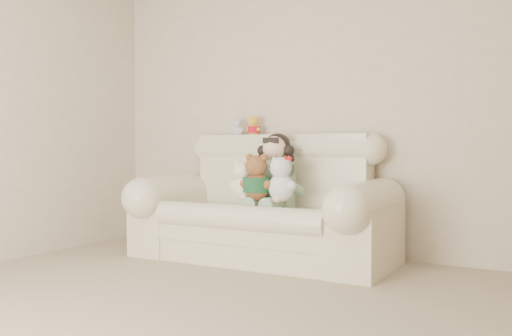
{
  "coord_description": "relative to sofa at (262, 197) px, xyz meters",
  "views": [
    {
      "loc": [
        1.69,
        -1.95,
        0.9
      ],
      "look_at": [
        -0.47,
        1.9,
        0.75
      ],
      "focal_mm": 39.1,
      "sensor_mm": 36.0,
      "label": 1
    }
  ],
  "objects": [
    {
      "name": "wall_back",
      "position": [
        0.47,
        0.5,
        0.78
      ],
      "size": [
        4.5,
        0.0,
        4.5
      ],
      "primitive_type": "plane",
      "rotation": [
        1.57,
        0.0,
        0.0
      ],
      "color": "#BCAE96",
      "rests_on": "ground"
    },
    {
      "name": "sofa",
      "position": [
        0.0,
        0.0,
        0.0
      ],
      "size": [
        2.1,
        0.95,
        1.03
      ],
      "primitive_type": null,
      "color": "beige",
      "rests_on": "floor"
    },
    {
      "name": "seated_child",
      "position": [
        0.08,
        0.08,
        0.22
      ],
      "size": [
        0.38,
        0.46,
        0.62
      ],
      "primitive_type": null,
      "rotation": [
        0.0,
        0.0,
        -0.01
      ],
      "color": "#2E7B3B",
      "rests_on": "sofa"
    },
    {
      "name": "brown_teddy",
      "position": [
        0.04,
        -0.16,
        0.2
      ],
      "size": [
        0.3,
        0.24,
        0.43
      ],
      "primitive_type": null,
      "rotation": [
        0.0,
        0.0,
        -0.13
      ],
      "color": "brown",
      "rests_on": "sofa"
    },
    {
      "name": "white_cat",
      "position": [
        0.24,
        -0.13,
        0.19
      ],
      "size": [
        0.27,
        0.21,
        0.41
      ],
      "primitive_type": null,
      "rotation": [
        0.0,
        0.0,
        0.02
      ],
      "color": "silver",
      "rests_on": "sofa"
    },
    {
      "name": "cream_teddy",
      "position": [
        -0.1,
        -0.14,
        0.17
      ],
      "size": [
        0.23,
        0.18,
        0.36
      ],
      "primitive_type": null,
      "rotation": [
        0.0,
        0.0,
        -0.01
      ],
      "color": "white",
      "rests_on": "sofa"
    },
    {
      "name": "yellow_mini_bear",
      "position": [
        -0.28,
        0.37,
        0.6
      ],
      "size": [
        0.15,
        0.12,
        0.22
      ],
      "primitive_type": null,
      "rotation": [
        0.0,
        0.0,
        0.07
      ],
      "color": "yellow",
      "rests_on": "sofa"
    },
    {
      "name": "grey_mini_plush",
      "position": [
        -0.45,
        0.36,
        0.59
      ],
      "size": [
        0.14,
        0.12,
        0.2
      ],
      "primitive_type": null,
      "rotation": [
        0.0,
        0.0,
        0.19
      ],
      "color": "silver",
      "rests_on": "sofa"
    }
  ]
}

